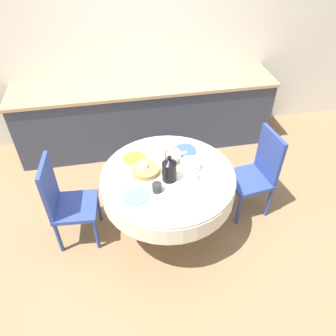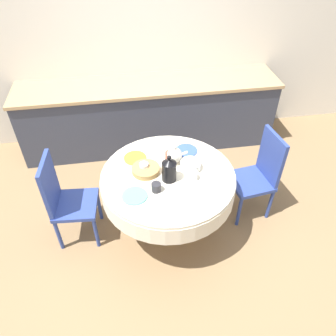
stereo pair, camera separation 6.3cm
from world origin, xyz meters
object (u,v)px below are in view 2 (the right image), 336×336
object	(u,v)px
coffee_carafe	(169,170)
teapot	(175,155)
chair_right	(65,198)
chair_left	(259,173)

from	to	relation	value
coffee_carafe	teapot	distance (m)	0.25
chair_right	coffee_carafe	distance (m)	1.03
coffee_carafe	teapot	bearing A→B (deg)	68.21
coffee_carafe	teapot	size ratio (longest dim) A/B	1.35
chair_left	chair_right	world-z (taller)	same
chair_right	chair_left	bearing A→B (deg)	96.31
chair_left	teapot	size ratio (longest dim) A/B	4.85
teapot	chair_left	bearing A→B (deg)	-2.53
chair_right	coffee_carafe	size ratio (longest dim) A/B	3.59
chair_left	teapot	xyz separation A→B (m)	(-0.86, 0.04, 0.31)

